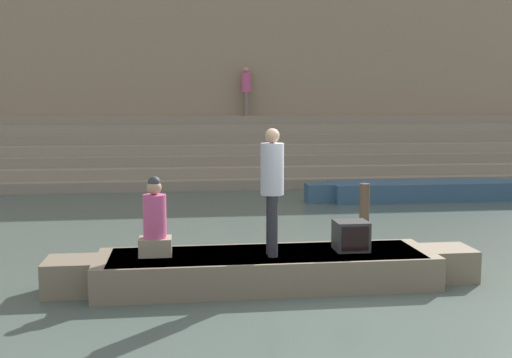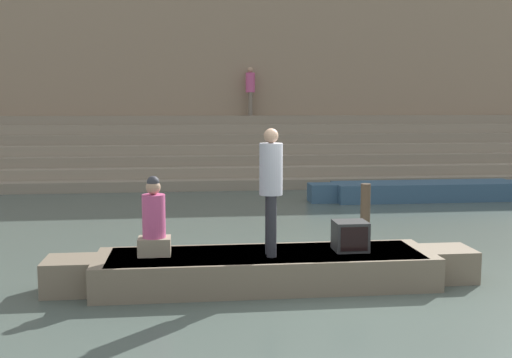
# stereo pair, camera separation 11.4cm
# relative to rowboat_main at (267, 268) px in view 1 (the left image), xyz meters

# --- Properties ---
(ground_plane) EXTENTS (120.00, 120.00, 0.00)m
(ground_plane) POSITION_rel_rowboat_main_xyz_m (1.15, 0.03, -0.25)
(ground_plane) COLOR #47544C
(ghat_steps) EXTENTS (36.00, 4.13, 2.15)m
(ghat_steps) POSITION_rel_rowboat_main_xyz_m (1.15, 12.03, 0.52)
(ghat_steps) COLOR gray
(ghat_steps) RESTS_ON ground
(back_wall) EXTENTS (34.20, 1.28, 8.30)m
(back_wall) POSITION_rel_rowboat_main_xyz_m (1.15, 14.10, 3.87)
(back_wall) COLOR #937A60
(back_wall) RESTS_ON ground
(rowboat_main) EXTENTS (6.03, 1.36, 0.46)m
(rowboat_main) POSITION_rel_rowboat_main_xyz_m (0.00, 0.00, 0.00)
(rowboat_main) COLOR #756651
(rowboat_main) RESTS_ON ground
(person_standing) EXTENTS (0.32, 0.32, 1.75)m
(person_standing) POSITION_rel_rowboat_main_xyz_m (0.06, -0.12, 1.23)
(person_standing) COLOR #28282D
(person_standing) RESTS_ON rowboat_main
(person_rowing) EXTENTS (0.44, 0.35, 1.10)m
(person_rowing) POSITION_rel_rowboat_main_xyz_m (-1.54, 0.08, 0.67)
(person_rowing) COLOR gray
(person_rowing) RESTS_ON rowboat_main
(tv_set) EXTENTS (0.47, 0.43, 0.42)m
(tv_set) POSITION_rel_rowboat_main_xyz_m (1.22, 0.03, 0.43)
(tv_set) COLOR #2D2D2D
(tv_set) RESTS_ON rowboat_main
(moored_boat_shore) EXTENTS (6.33, 1.15, 0.48)m
(moored_boat_shore) POSITION_rel_rowboat_main_xyz_m (5.25, 7.12, 0.01)
(moored_boat_shore) COLOR #33516B
(moored_boat_shore) RESTS_ON ground
(mooring_post) EXTENTS (0.17, 0.17, 1.15)m
(mooring_post) POSITION_rel_rowboat_main_xyz_m (2.04, 2.01, 0.33)
(mooring_post) COLOR #473828
(mooring_post) RESTS_ON ground
(person_on_steps) EXTENTS (0.33, 0.33, 1.71)m
(person_on_steps) POSITION_rel_rowboat_main_xyz_m (1.17, 13.21, 2.89)
(person_on_steps) COLOR #756656
(person_on_steps) RESTS_ON ghat_steps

